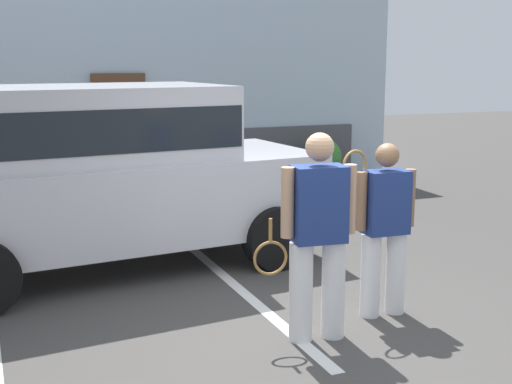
% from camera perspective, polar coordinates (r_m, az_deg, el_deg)
% --- Properties ---
extents(ground_plane, '(40.00, 40.00, 0.00)m').
position_cam_1_polar(ground_plane, '(6.05, 5.22, -11.78)').
color(ground_plane, '#423F3D').
extents(parking_stripe_1, '(0.12, 4.40, 0.01)m').
position_cam_1_polar(parking_stripe_1, '(7.26, -1.65, -7.78)').
color(parking_stripe_1, silver).
rests_on(parking_stripe_1, ground_plane).
extents(house_frontage, '(9.79, 0.40, 3.51)m').
position_cam_1_polar(house_frontage, '(12.11, -9.86, 7.55)').
color(house_frontage, silver).
rests_on(house_frontage, ground_plane).
extents(parked_suv, '(4.76, 2.52, 2.05)m').
position_cam_1_polar(parked_suv, '(7.83, -12.52, 1.96)').
color(parked_suv, '#B7B7BC').
rests_on(parked_suv, ground_plane).
extents(tennis_player_man, '(0.90, 0.32, 1.75)m').
position_cam_1_polar(tennis_player_man, '(5.72, 5.11, -3.54)').
color(tennis_player_man, white).
rests_on(tennis_player_man, ground_plane).
extents(tennis_player_woman, '(0.74, 0.27, 1.60)m').
position_cam_1_polar(tennis_player_woman, '(6.37, 10.55, -2.82)').
color(tennis_player_woman, white).
rests_on(tennis_player_woman, ground_plane).
extents(potted_plant_by_porch, '(0.71, 0.71, 0.94)m').
position_cam_1_polar(potted_plant_by_porch, '(12.56, 5.46, 2.60)').
color(potted_plant_by_porch, '#9E5638').
rests_on(potted_plant_by_porch, ground_plane).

